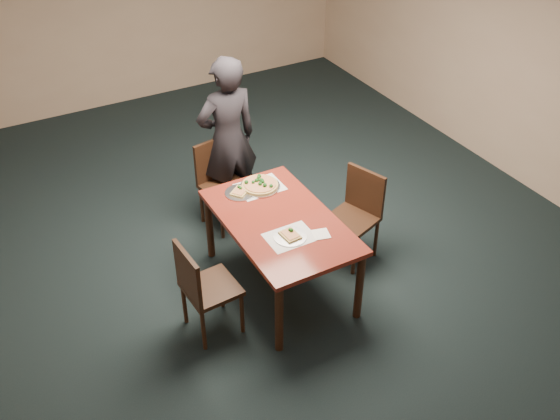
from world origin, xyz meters
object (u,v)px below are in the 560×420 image
chair_left (202,286)px  slice_plate_far (240,192)px  diner (228,139)px  pizza_pan (260,185)px  chair_right (357,210)px  slice_plate_near (290,236)px  chair_far (220,178)px  dining_table (280,228)px

chair_left → slice_plate_far: bearing=-47.5°
diner → pizza_pan: size_ratio=4.68×
chair_right → slice_plate_near: size_ratio=3.25×
pizza_pan → slice_plate_far: size_ratio=1.34×
chair_far → slice_plate_near: chair_far is taller
slice_plate_far → diner: bearing=72.8°
slice_plate_near → slice_plate_far: (-0.08, 0.79, -0.00)m
pizza_pan → slice_plate_near: bearing=-99.0°
chair_left → chair_far: bearing=-33.2°
pizza_pan → slice_plate_near: 0.80m
slice_plate_far → slice_plate_near: bearing=-84.1°
chair_far → diner: (0.16, 0.10, 0.36)m
dining_table → slice_plate_far: size_ratio=5.36×
chair_far → slice_plate_far: 0.70m
diner → slice_plate_near: 1.55m
chair_far → slice_plate_far: bearing=-108.0°
slice_plate_near → dining_table: bearing=80.1°
chair_far → chair_left: bearing=-130.9°
dining_table → chair_far: bearing=92.3°
slice_plate_far → dining_table: bearing=-76.7°
chair_left → slice_plate_near: size_ratio=3.25×
chair_right → slice_plate_near: (-0.90, -0.30, 0.25)m
chair_left → chair_right: bearing=-85.1°
dining_table → slice_plate_far: bearing=103.3°
chair_right → slice_plate_far: size_ratio=3.25×
chair_far → slice_plate_near: (0.00, -1.43, 0.25)m
diner → slice_plate_near: size_ratio=6.27×
dining_table → chair_right: (0.86, 0.04, -0.14)m
chair_right → slice_plate_far: chair_right is taller
dining_table → diner: size_ratio=0.85×
chair_left → chair_right: (1.70, 0.25, 0.00)m
slice_plate_near → slice_plate_far: 0.79m
chair_far → chair_right: bearing=-62.6°
diner → dining_table: bearing=84.2°
slice_plate_near → pizza_pan: bearing=81.0°
dining_table → slice_plate_near: (-0.04, -0.25, 0.11)m
chair_far → chair_right: 1.45m
dining_table → chair_far: 1.19m
chair_far → slice_plate_near: size_ratio=3.25×
diner → pizza_pan: (-0.03, -0.75, -0.10)m
dining_table → slice_plate_far: slice_plate_far is taller
chair_far → chair_left: 1.59m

